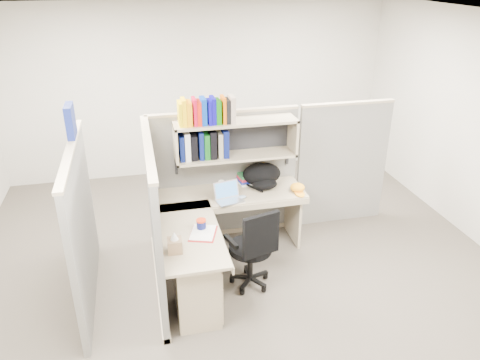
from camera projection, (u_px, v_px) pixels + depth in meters
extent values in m
plane|color=#343028|center=(241.00, 273.00, 5.25)|extent=(6.00, 6.00, 0.00)
plane|color=beige|center=(198.00, 90.00, 7.33)|extent=(6.00, 0.00, 6.00)
plane|color=silver|center=(241.00, 21.00, 4.11)|extent=(6.00, 6.00, 0.00)
cube|color=#5B5B57|center=(224.00, 176.00, 5.70)|extent=(1.80, 0.06, 1.60)
cube|color=tan|center=(223.00, 112.00, 5.36)|extent=(1.80, 0.08, 0.03)
cube|color=#5B5B57|center=(154.00, 220.00, 4.73)|extent=(0.06, 1.80, 1.60)
cube|color=tan|center=(148.00, 145.00, 4.38)|extent=(0.08, 1.80, 0.03)
cube|color=#5B5B57|center=(82.00, 228.00, 4.58)|extent=(0.06, 1.80, 1.60)
cube|color=#5B5B57|center=(342.00, 165.00, 6.02)|extent=(1.20, 0.06, 1.60)
cube|color=navy|center=(70.00, 121.00, 4.47)|extent=(0.07, 0.27, 0.32)
cube|color=white|center=(154.00, 178.00, 4.70)|extent=(0.00, 0.21, 0.28)
cube|color=gray|center=(236.00, 122.00, 5.23)|extent=(1.40, 0.34, 0.03)
cube|color=gray|center=(236.00, 156.00, 5.41)|extent=(1.40, 0.34, 0.03)
cube|color=gray|center=(175.00, 144.00, 5.18)|extent=(0.03, 0.34, 0.44)
cube|color=gray|center=(293.00, 135.00, 5.46)|extent=(0.03, 0.34, 0.44)
cube|color=black|center=(233.00, 135.00, 5.46)|extent=(1.38, 0.01, 0.41)
cube|color=#E6BF04|center=(180.00, 114.00, 5.03)|extent=(0.03, 0.20, 0.26)
cube|color=#FFC205|center=(184.00, 112.00, 5.03)|extent=(0.05, 0.20, 0.29)
cube|color=#F19905|center=(189.00, 113.00, 5.05)|extent=(0.06, 0.20, 0.26)
cube|color=#AF0727|center=(194.00, 111.00, 5.05)|extent=(0.04, 0.20, 0.29)
cube|color=red|center=(198.00, 112.00, 5.07)|extent=(0.05, 0.20, 0.26)
cube|color=#05309B|center=(203.00, 111.00, 5.07)|extent=(0.06, 0.20, 0.29)
cube|color=#0A0494|center=(209.00, 112.00, 5.09)|extent=(0.04, 0.20, 0.26)
cube|color=#090486|center=(213.00, 110.00, 5.10)|extent=(0.04, 0.20, 0.29)
cube|color=#0B5E07|center=(218.00, 111.00, 5.11)|extent=(0.06, 0.20, 0.26)
cube|color=#D15704|center=(223.00, 110.00, 5.12)|extent=(0.04, 0.20, 0.29)
cube|color=black|center=(227.00, 111.00, 5.13)|extent=(0.05, 0.20, 0.26)
cube|color=tan|center=(232.00, 109.00, 5.14)|extent=(0.06, 0.20, 0.29)
cube|color=#071046|center=(181.00, 147.00, 5.23)|extent=(0.05, 0.24, 0.29)
cube|color=silver|center=(187.00, 145.00, 5.24)|extent=(0.06, 0.24, 0.32)
cube|color=black|center=(193.00, 146.00, 5.26)|extent=(0.07, 0.24, 0.29)
cube|color=#07124E|center=(200.00, 144.00, 5.27)|extent=(0.05, 0.24, 0.32)
cube|color=#0A4A12|center=(206.00, 145.00, 5.29)|extent=(0.06, 0.24, 0.29)
cube|color=black|center=(212.00, 143.00, 5.30)|extent=(0.07, 0.24, 0.32)
cube|color=gray|center=(219.00, 144.00, 5.32)|extent=(0.05, 0.24, 0.29)
cube|color=#081151|center=(225.00, 142.00, 5.32)|extent=(0.06, 0.24, 0.32)
cube|color=gray|center=(230.00, 194.00, 5.45)|extent=(1.74, 0.60, 0.03)
cube|color=gray|center=(190.00, 234.00, 4.65)|extent=(0.60, 1.34, 0.03)
cube|color=gray|center=(236.00, 209.00, 5.20)|extent=(1.74, 0.02, 0.07)
cube|color=gray|center=(220.00, 233.00, 4.73)|extent=(0.02, 1.34, 0.07)
cube|color=gray|center=(196.00, 286.00, 4.50)|extent=(0.40, 0.55, 0.68)
cube|color=tan|center=(217.00, 266.00, 4.46)|extent=(0.02, 0.50, 0.16)
cube|color=tan|center=(218.00, 281.00, 4.54)|extent=(0.02, 0.50, 0.16)
cube|color=tan|center=(218.00, 299.00, 4.63)|extent=(0.02, 0.50, 0.22)
cube|color=#B2B2B7|center=(218.00, 266.00, 4.46)|extent=(0.01, 0.12, 0.01)
cube|color=gray|center=(293.00, 213.00, 5.79)|extent=(0.03, 0.55, 0.70)
cylinder|color=#0D134F|center=(201.00, 225.00, 4.70)|extent=(0.09, 0.09, 0.09)
cylinder|color=red|center=(201.00, 220.00, 4.68)|extent=(0.10, 0.10, 0.02)
ellipsoid|color=#8098B5|center=(242.00, 197.00, 5.31)|extent=(0.10, 0.08, 0.03)
cylinder|color=white|center=(221.00, 185.00, 5.52)|extent=(0.09, 0.09, 0.10)
cylinder|color=black|center=(250.00, 248.00, 4.88)|extent=(0.45, 0.45, 0.07)
cube|color=black|center=(261.00, 235.00, 4.60)|extent=(0.39, 0.15, 0.45)
cylinder|color=black|center=(250.00, 263.00, 4.96)|extent=(0.06, 0.06, 0.39)
cylinder|color=black|center=(250.00, 280.00, 5.05)|extent=(0.43, 0.43, 0.10)
cube|color=black|center=(231.00, 241.00, 4.72)|extent=(0.11, 0.26, 0.04)
cube|color=black|center=(269.00, 230.00, 4.91)|extent=(0.11, 0.26, 0.04)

